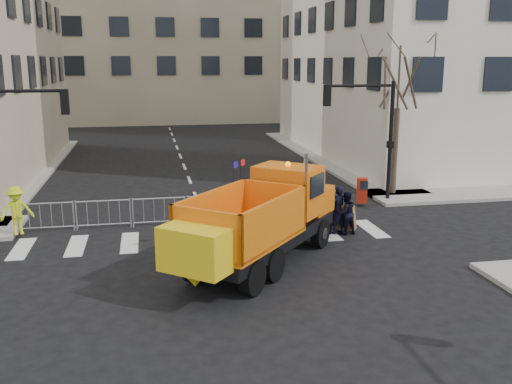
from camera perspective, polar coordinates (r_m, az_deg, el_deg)
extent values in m
plane|color=black|center=(15.59, -2.10, -10.62)|extent=(120.00, 120.00, 0.00)
cube|color=gray|center=(23.55, -5.29, -2.25)|extent=(64.00, 5.00, 0.15)
cube|color=gray|center=(66.41, -9.45, 17.78)|extent=(30.00, 18.00, 24.00)
cylinder|color=black|center=(26.16, 13.29, 4.85)|extent=(0.18, 0.18, 5.40)
cube|color=black|center=(17.88, 0.72, -4.54)|extent=(5.77, 6.32, 0.41)
cylinder|color=black|center=(20.40, 1.51, -3.38)|extent=(0.88, 0.96, 0.99)
cylinder|color=black|center=(19.63, 6.44, -4.12)|extent=(0.88, 0.96, 0.99)
cylinder|color=black|center=(17.50, -3.87, -6.21)|extent=(0.88, 0.96, 0.99)
cylinder|color=black|center=(16.60, 1.68, -7.27)|extent=(0.88, 0.96, 0.99)
cylinder|color=black|center=(16.59, -6.09, -7.36)|extent=(0.88, 0.96, 0.99)
cylinder|color=black|center=(15.63, -0.32, -8.57)|extent=(0.88, 0.96, 0.99)
cube|color=orange|center=(20.21, 4.62, -0.65)|extent=(2.38, 2.33, 0.90)
cube|color=orange|center=(19.05, 3.19, 0.20)|extent=(2.52, 2.44, 1.63)
cylinder|color=silver|center=(18.00, 4.97, 0.44)|extent=(0.13, 0.13, 2.17)
cube|color=orange|center=(16.56, -1.35, -2.56)|extent=(4.28, 4.50, 1.49)
cube|color=yellow|center=(14.68, -6.19, -5.79)|extent=(1.96, 1.85, 1.17)
cube|color=brown|center=(21.80, 6.26, -2.13)|extent=(2.55, 2.26, 1.01)
imported|color=black|center=(21.13, 8.19, -1.78)|extent=(0.77, 0.65, 1.81)
imported|color=black|center=(21.13, 8.97, -2.08)|extent=(0.90, 0.77, 1.61)
imported|color=black|center=(21.14, 7.39, -1.84)|extent=(0.78, 1.11, 1.75)
imported|color=#CDE21A|center=(22.07, -22.81, -1.72)|extent=(1.29, 1.00, 1.76)
cube|color=#9F1E0C|center=(25.39, 10.55, 0.15)|extent=(0.55, 0.52, 1.10)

